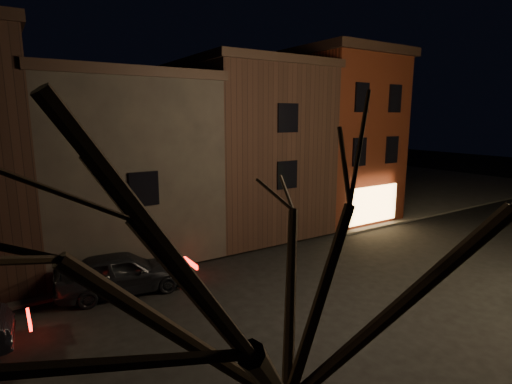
# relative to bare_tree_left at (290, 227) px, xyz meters

# --- Properties ---
(ground) EXTENTS (120.00, 120.00, 0.00)m
(ground) POSITION_rel_bare_tree_left_xyz_m (8.00, 7.00, -5.43)
(ground) COLOR black
(ground) RESTS_ON ground
(sidewalk_far_right) EXTENTS (30.00, 30.00, 0.12)m
(sidewalk_far_right) POSITION_rel_bare_tree_left_xyz_m (28.00, 27.00, -5.37)
(sidewalk_far_right) COLOR #2D2B28
(sidewalk_far_right) RESTS_ON ground
(corner_building) EXTENTS (6.50, 8.50, 10.50)m
(corner_building) POSITION_rel_bare_tree_left_xyz_m (16.00, 16.47, -0.03)
(corner_building) COLOR #49190D
(corner_building) RESTS_ON ground
(row_building_a) EXTENTS (7.30, 10.30, 9.40)m
(row_building_a) POSITION_rel_bare_tree_left_xyz_m (9.50, 17.50, -0.60)
(row_building_a) COLOR black
(row_building_a) RESTS_ON ground
(row_building_b) EXTENTS (7.80, 10.30, 8.40)m
(row_building_b) POSITION_rel_bare_tree_left_xyz_m (2.25, 17.50, -1.10)
(row_building_b) COLOR black
(row_building_b) RESTS_ON ground
(bare_tree_left) EXTENTS (5.60, 5.60, 7.50)m
(bare_tree_left) POSITION_rel_bare_tree_left_xyz_m (0.00, 0.00, 0.00)
(bare_tree_left) COLOR black
(bare_tree_left) RESTS_ON sidewalk_near_left
(parked_car_a) EXTENTS (4.89, 2.44, 1.60)m
(parked_car_a) POSITION_rel_bare_tree_left_xyz_m (0.91, 11.40, -4.63)
(parked_car_a) COLOR black
(parked_car_a) RESTS_ON ground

